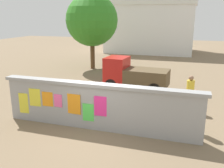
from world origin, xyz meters
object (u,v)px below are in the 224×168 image
(motorcycle, at_px, (151,102))
(tree_roadside, at_px, (92,20))
(auto_rickshaw_truck, at_px, (133,74))
(bicycle_near, at_px, (54,100))
(bicycle_far, at_px, (95,103))
(person_bystander, at_px, (190,89))
(person_walking, at_px, (195,106))

(motorcycle, relative_size, tree_roadside, 0.33)
(auto_rickshaw_truck, xyz_separation_m, bicycle_near, (-2.83, -4.00, -0.54))
(auto_rickshaw_truck, height_order, bicycle_far, auto_rickshaw_truck)
(person_bystander, bearing_deg, motorcycle, -155.61)
(bicycle_near, bearing_deg, auto_rickshaw_truck, 54.74)
(motorcycle, relative_size, person_walking, 1.17)
(bicycle_near, bearing_deg, bicycle_far, 6.92)
(bicycle_far, bearing_deg, person_walking, -11.35)
(auto_rickshaw_truck, distance_m, bicycle_near, 4.93)
(person_bystander, bearing_deg, tree_roadside, 136.37)
(person_walking, distance_m, tree_roadside, 12.66)
(bicycle_near, distance_m, bicycle_far, 1.97)
(auto_rickshaw_truck, distance_m, motorcycle, 3.56)
(bicycle_near, relative_size, person_bystander, 1.05)
(auto_rickshaw_truck, bearing_deg, person_bystander, -37.33)
(bicycle_far, distance_m, tree_roadside, 9.98)
(auto_rickshaw_truck, distance_m, person_walking, 5.74)
(person_walking, relative_size, tree_roadside, 0.28)
(bicycle_far, xyz_separation_m, person_bystander, (4.07, 1.33, 0.62))
(motorcycle, relative_size, person_bystander, 1.17)
(tree_roadside, bearing_deg, person_bystander, -43.63)
(bicycle_near, bearing_deg, person_walking, -5.69)
(person_walking, distance_m, person_bystander, 2.20)
(person_walking, height_order, person_bystander, same)
(motorcycle, height_order, person_walking, person_walking)
(person_walking, bearing_deg, motorcycle, 141.47)
(bicycle_near, distance_m, tree_roadside, 9.67)
(person_walking, height_order, tree_roadside, tree_roadside)
(motorcycle, xyz_separation_m, person_bystander, (1.62, 0.74, 0.52))
(person_bystander, bearing_deg, bicycle_far, -161.86)
(person_bystander, bearing_deg, auto_rickshaw_truck, 142.67)
(bicycle_far, distance_m, person_walking, 4.40)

